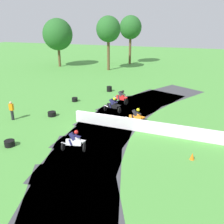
{
  "coord_description": "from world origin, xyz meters",
  "views": [
    {
      "loc": [
        6.02,
        -17.39,
        8.06
      ],
      "look_at": [
        0.12,
        0.81,
        0.9
      ],
      "focal_mm": 40.24,
      "sensor_mm": 36.0,
      "label": 1
    }
  ],
  "objects_px": {
    "tire_stack_far": "(10,143)",
    "tire_stack_mid_a": "(75,100)",
    "tire_stack_mid_b": "(52,114)",
    "motorcycle_fourth_white": "(75,141)",
    "track_marshal": "(12,111)",
    "traffic_cone": "(192,156)",
    "motorcycle_lead_red": "(122,97)",
    "motorcycle_chase_black": "(113,105)",
    "tire_stack_near": "(109,89)",
    "motorcycle_trailing_orange": "(136,117)"
  },
  "relations": [
    {
      "from": "motorcycle_lead_red",
      "to": "tire_stack_mid_b",
      "type": "relative_size",
      "value": 2.45
    },
    {
      "from": "tire_stack_near",
      "to": "tire_stack_far",
      "type": "bearing_deg",
      "value": -98.01
    },
    {
      "from": "tire_stack_mid_b",
      "to": "tire_stack_far",
      "type": "height_order",
      "value": "same"
    },
    {
      "from": "tire_stack_near",
      "to": "tire_stack_far",
      "type": "distance_m",
      "value": 14.98
    },
    {
      "from": "track_marshal",
      "to": "tire_stack_near",
      "type": "bearing_deg",
      "value": 65.5
    },
    {
      "from": "tire_stack_far",
      "to": "traffic_cone",
      "type": "distance_m",
      "value": 11.88
    },
    {
      "from": "tire_stack_near",
      "to": "tire_stack_mid_a",
      "type": "relative_size",
      "value": 1.01
    },
    {
      "from": "tire_stack_far",
      "to": "tire_stack_mid_a",
      "type": "bearing_deg",
      "value": 90.56
    },
    {
      "from": "motorcycle_fourth_white",
      "to": "tire_stack_mid_b",
      "type": "distance_m",
      "value": 6.74
    },
    {
      "from": "tire_stack_mid_a",
      "to": "tire_stack_near",
      "type": "bearing_deg",
      "value": 65.07
    },
    {
      "from": "track_marshal",
      "to": "traffic_cone",
      "type": "height_order",
      "value": "track_marshal"
    },
    {
      "from": "tire_stack_near",
      "to": "tire_stack_mid_b",
      "type": "xyz_separation_m",
      "value": [
        -2.26,
        -9.1,
        -0.1
      ]
    },
    {
      "from": "tire_stack_mid_b",
      "to": "tire_stack_far",
      "type": "distance_m",
      "value": 5.74
    },
    {
      "from": "motorcycle_fourth_white",
      "to": "tire_stack_near",
      "type": "bearing_deg",
      "value": 99.59
    },
    {
      "from": "tire_stack_near",
      "to": "tire_stack_far",
      "type": "relative_size",
      "value": 0.88
    },
    {
      "from": "track_marshal",
      "to": "tire_stack_far",
      "type": "bearing_deg",
      "value": -54.07
    },
    {
      "from": "motorcycle_lead_red",
      "to": "tire_stack_mid_a",
      "type": "relative_size",
      "value": 2.9
    },
    {
      "from": "motorcycle_fourth_white",
      "to": "tire_stack_far",
      "type": "bearing_deg",
      "value": -169.24
    },
    {
      "from": "motorcycle_trailing_orange",
      "to": "tire_stack_mid_a",
      "type": "bearing_deg",
      "value": 152.1
    },
    {
      "from": "motorcycle_trailing_orange",
      "to": "tire_stack_mid_a",
      "type": "xyz_separation_m",
      "value": [
        -7.37,
        3.9,
        -0.43
      ]
    },
    {
      "from": "motorcycle_lead_red",
      "to": "motorcycle_chase_black",
      "type": "xyz_separation_m",
      "value": [
        -0.02,
        -2.64,
        0.01
      ]
    },
    {
      "from": "motorcycle_lead_red",
      "to": "tire_stack_mid_b",
      "type": "distance_m",
      "value": 7.16
    },
    {
      "from": "tire_stack_near",
      "to": "traffic_cone",
      "type": "bearing_deg",
      "value": -53.17
    },
    {
      "from": "tire_stack_mid_b",
      "to": "tire_stack_near",
      "type": "bearing_deg",
      "value": 76.05
    },
    {
      "from": "motorcycle_trailing_orange",
      "to": "motorcycle_fourth_white",
      "type": "relative_size",
      "value": 1.01
    },
    {
      "from": "motorcycle_fourth_white",
      "to": "traffic_cone",
      "type": "bearing_deg",
      "value": 8.88
    },
    {
      "from": "motorcycle_chase_black",
      "to": "tire_stack_mid_a",
      "type": "distance_m",
      "value": 5.11
    },
    {
      "from": "motorcycle_lead_red",
      "to": "track_marshal",
      "type": "relative_size",
      "value": 1.06
    },
    {
      "from": "tire_stack_near",
      "to": "tire_stack_mid_a",
      "type": "height_order",
      "value": "tire_stack_near"
    },
    {
      "from": "motorcycle_trailing_orange",
      "to": "traffic_cone",
      "type": "distance_m",
      "value": 6.16
    },
    {
      "from": "motorcycle_lead_red",
      "to": "tire_stack_far",
      "type": "bearing_deg",
      "value": -113.08
    },
    {
      "from": "motorcycle_lead_red",
      "to": "tire_stack_near",
      "type": "relative_size",
      "value": 2.87
    },
    {
      "from": "motorcycle_trailing_orange",
      "to": "tire_stack_far",
      "type": "height_order",
      "value": "motorcycle_trailing_orange"
    },
    {
      "from": "motorcycle_lead_red",
      "to": "tire_stack_far",
      "type": "distance_m",
      "value": 11.94
    },
    {
      "from": "motorcycle_chase_black",
      "to": "track_marshal",
      "type": "height_order",
      "value": "track_marshal"
    },
    {
      "from": "tire_stack_mid_a",
      "to": "tire_stack_far",
      "type": "xyz_separation_m",
      "value": [
        0.1,
        -10.13,
        0.0
      ]
    },
    {
      "from": "motorcycle_fourth_white",
      "to": "tire_stack_far",
      "type": "distance_m",
      "value": 4.55
    },
    {
      "from": "tire_stack_mid_b",
      "to": "motorcycle_fourth_white",
      "type": "bearing_deg",
      "value": -46.6
    },
    {
      "from": "motorcycle_chase_black",
      "to": "tire_stack_mid_b",
      "type": "xyz_separation_m",
      "value": [
        -4.84,
        -2.61,
        -0.46
      ]
    },
    {
      "from": "motorcycle_fourth_white",
      "to": "motorcycle_lead_red",
      "type": "bearing_deg",
      "value": 88.7
    },
    {
      "from": "tire_stack_mid_a",
      "to": "track_marshal",
      "type": "distance_m",
      "value": 6.79
    },
    {
      "from": "motorcycle_chase_black",
      "to": "tire_stack_mid_a",
      "type": "bearing_deg",
      "value": 159.4
    },
    {
      "from": "motorcycle_chase_black",
      "to": "motorcycle_fourth_white",
      "type": "distance_m",
      "value": 7.5
    },
    {
      "from": "motorcycle_lead_red",
      "to": "tire_stack_far",
      "type": "xyz_separation_m",
      "value": [
        -4.68,
        -10.98,
        -0.45
      ]
    },
    {
      "from": "motorcycle_trailing_orange",
      "to": "tire_stack_mid_b",
      "type": "relative_size",
      "value": 2.41
    },
    {
      "from": "motorcycle_trailing_orange",
      "to": "track_marshal",
      "type": "distance_m",
      "value": 10.39
    },
    {
      "from": "motorcycle_fourth_white",
      "to": "track_marshal",
      "type": "distance_m",
      "value": 7.95
    },
    {
      "from": "tire_stack_far",
      "to": "tire_stack_near",
      "type": "bearing_deg",
      "value": 81.99
    },
    {
      "from": "motorcycle_trailing_orange",
      "to": "tire_stack_near",
      "type": "xyz_separation_m",
      "value": [
        -5.19,
        8.6,
        -0.33
      ]
    },
    {
      "from": "tire_stack_mid_b",
      "to": "traffic_cone",
      "type": "height_order",
      "value": "traffic_cone"
    }
  ]
}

